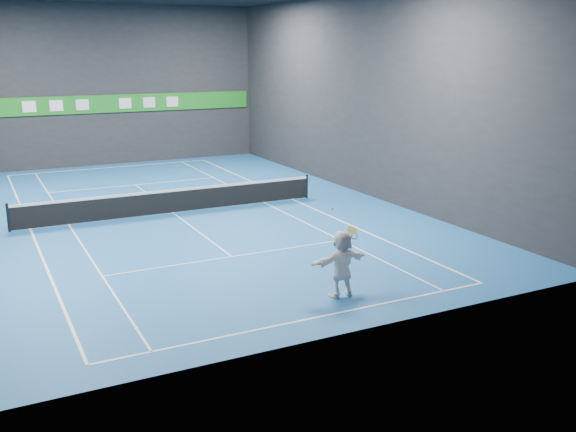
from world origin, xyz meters
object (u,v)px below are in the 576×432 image
player (342,264)px  tennis_ball (332,209)px  tennis_net (173,200)px  tennis_racket (352,236)px

player → tennis_ball: 1.57m
player → tennis_net: player is taller
tennis_ball → tennis_racket: (0.66, 0.04, -0.82)m
tennis_ball → tennis_racket: size_ratio=0.09×
player → tennis_ball: size_ratio=29.18×
player → tennis_racket: tennis_racket is taller
tennis_net → tennis_racket: (1.72, -10.86, 1.10)m
player → tennis_net: bearing=-86.7°
tennis_ball → tennis_net: (-1.06, 10.90, -1.92)m
player → tennis_racket: bearing=-175.9°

